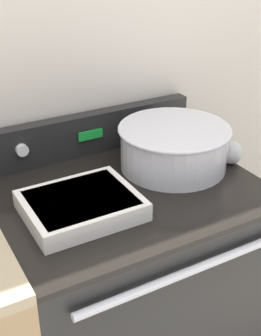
# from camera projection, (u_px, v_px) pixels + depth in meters

# --- Properties ---
(kitchen_wall) EXTENTS (8.00, 0.05, 2.50)m
(kitchen_wall) POSITION_uv_depth(u_px,v_px,m) (76.00, 57.00, 1.57)
(kitchen_wall) COLOR beige
(kitchen_wall) RESTS_ON ground_plane
(stove_range) EXTENTS (0.81, 0.67, 0.92)m
(stove_range) POSITION_uv_depth(u_px,v_px,m) (128.00, 299.00, 1.66)
(stove_range) COLOR black
(stove_range) RESTS_ON ground_plane
(control_panel) EXTENTS (0.81, 0.07, 0.15)m
(control_panel) POSITION_uv_depth(u_px,v_px,m) (87.00, 134.00, 1.64)
(control_panel) COLOR black
(control_panel) RESTS_ON stove_range
(mixing_bowl) EXTENTS (0.37, 0.37, 0.14)m
(mixing_bowl) POSITION_uv_depth(u_px,v_px,m) (174.00, 145.00, 1.54)
(mixing_bowl) COLOR silver
(mixing_bowl) RESTS_ON stove_range
(casserole_dish) EXTENTS (0.31, 0.26, 0.05)m
(casserole_dish) POSITION_uv_depth(u_px,v_px,m) (81.00, 204.00, 1.31)
(casserole_dish) COLOR silver
(casserole_dish) RESTS_ON stove_range
(ladle) EXTENTS (0.08, 0.33, 0.08)m
(ladle) POSITION_uv_depth(u_px,v_px,m) (228.00, 152.00, 1.60)
(ladle) COLOR #B7B7B7
(ladle) RESTS_ON stove_range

